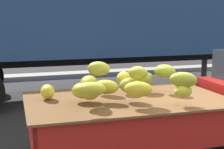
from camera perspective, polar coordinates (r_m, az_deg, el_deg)
The scene contains 2 objects.
curb_strip at distance 13.34m, azimuth -6.39°, elevation 0.02°, with size 80.00×0.80×0.16m, color gray.
semi_trailer at distance 9.88m, azimuth -0.66°, elevation 11.17°, with size 12.02×2.71×3.95m.
Camera 1 is at (-2.85, -4.15, 2.22)m, focal length 53.19 mm.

